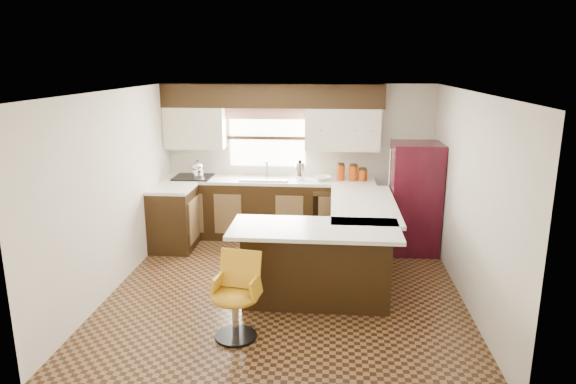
# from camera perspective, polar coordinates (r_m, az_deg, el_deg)

# --- Properties ---
(floor) EXTENTS (4.40, 4.40, 0.00)m
(floor) POSITION_cam_1_polar(r_m,az_deg,el_deg) (6.48, -0.17, -10.58)
(floor) COLOR #49301A
(floor) RESTS_ON ground
(ceiling) EXTENTS (4.40, 4.40, 0.00)m
(ceiling) POSITION_cam_1_polar(r_m,az_deg,el_deg) (5.89, -0.19, 11.13)
(ceiling) COLOR silver
(ceiling) RESTS_ON wall_back
(wall_back) EXTENTS (4.40, 0.00, 4.40)m
(wall_back) POSITION_cam_1_polar(r_m,az_deg,el_deg) (8.21, 1.21, 3.59)
(wall_back) COLOR beige
(wall_back) RESTS_ON floor
(wall_front) EXTENTS (4.40, 0.00, 4.40)m
(wall_front) POSITION_cam_1_polar(r_m,az_deg,el_deg) (3.99, -3.05, -8.17)
(wall_front) COLOR beige
(wall_front) RESTS_ON floor
(wall_left) EXTENTS (0.00, 4.40, 4.40)m
(wall_left) POSITION_cam_1_polar(r_m,az_deg,el_deg) (6.60, -18.66, 0.16)
(wall_left) COLOR beige
(wall_left) RESTS_ON floor
(wall_right) EXTENTS (0.00, 4.40, 4.40)m
(wall_right) POSITION_cam_1_polar(r_m,az_deg,el_deg) (6.25, 19.38, -0.66)
(wall_right) COLOR beige
(wall_right) RESTS_ON floor
(base_cab_back) EXTENTS (3.30, 0.60, 0.90)m
(base_cab_back) POSITION_cam_1_polar(r_m,az_deg,el_deg) (8.14, -2.12, -1.95)
(base_cab_back) COLOR black
(base_cab_back) RESTS_ON floor
(base_cab_left) EXTENTS (0.60, 0.70, 0.90)m
(base_cab_left) POSITION_cam_1_polar(r_m,az_deg,el_deg) (7.81, -12.60, -2.99)
(base_cab_left) COLOR black
(base_cab_left) RESTS_ON floor
(counter_back) EXTENTS (3.30, 0.60, 0.04)m
(counter_back) POSITION_cam_1_polar(r_m,az_deg,el_deg) (8.02, -2.15, 1.30)
(counter_back) COLOR silver
(counter_back) RESTS_ON base_cab_back
(counter_left) EXTENTS (0.60, 0.70, 0.04)m
(counter_left) POSITION_cam_1_polar(r_m,az_deg,el_deg) (7.69, -12.79, 0.38)
(counter_left) COLOR silver
(counter_left) RESTS_ON base_cab_left
(soffit) EXTENTS (3.40, 0.35, 0.36)m
(soffit) POSITION_cam_1_polar(r_m,az_deg,el_deg) (7.95, -1.77, 10.65)
(soffit) COLOR black
(soffit) RESTS_ON wall_back
(upper_cab_left) EXTENTS (0.94, 0.35, 0.64)m
(upper_cab_left) POSITION_cam_1_polar(r_m,az_deg,el_deg) (8.23, -10.27, 7.05)
(upper_cab_left) COLOR beige
(upper_cab_left) RESTS_ON wall_back
(upper_cab_right) EXTENTS (1.14, 0.35, 0.64)m
(upper_cab_right) POSITION_cam_1_polar(r_m,az_deg,el_deg) (7.94, 6.08, 6.95)
(upper_cab_right) COLOR beige
(upper_cab_right) RESTS_ON wall_back
(window_pane) EXTENTS (1.20, 0.02, 0.90)m
(window_pane) POSITION_cam_1_polar(r_m,az_deg,el_deg) (8.18, -2.30, 6.03)
(window_pane) COLOR white
(window_pane) RESTS_ON wall_back
(valance) EXTENTS (1.30, 0.06, 0.18)m
(valance) POSITION_cam_1_polar(r_m,az_deg,el_deg) (8.10, -2.37, 8.72)
(valance) COLOR #D19B93
(valance) RESTS_ON wall_back
(sink) EXTENTS (0.75, 0.45, 0.03)m
(sink) POSITION_cam_1_polar(r_m,az_deg,el_deg) (8.00, -2.53, 1.53)
(sink) COLOR #B2B2B7
(sink) RESTS_ON counter_back
(dishwasher) EXTENTS (0.58, 0.03, 0.78)m
(dishwasher) POSITION_cam_1_polar(r_m,az_deg,el_deg) (7.81, 4.92, -2.84)
(dishwasher) COLOR black
(dishwasher) RESTS_ON floor
(cooktop) EXTENTS (0.58, 0.50, 0.02)m
(cooktop) POSITION_cam_1_polar(r_m,az_deg,el_deg) (8.23, -10.50, 1.64)
(cooktop) COLOR black
(cooktop) RESTS_ON counter_back
(peninsula_long) EXTENTS (0.60, 1.95, 0.90)m
(peninsula_long) POSITION_cam_1_polar(r_m,az_deg,el_deg) (6.88, 7.82, -5.16)
(peninsula_long) COLOR black
(peninsula_long) RESTS_ON floor
(peninsula_return) EXTENTS (1.65, 0.60, 0.90)m
(peninsula_return) POSITION_cam_1_polar(r_m,az_deg,el_deg) (5.96, 3.15, -8.18)
(peninsula_return) COLOR black
(peninsula_return) RESTS_ON floor
(counter_pen_long) EXTENTS (0.84, 1.95, 0.04)m
(counter_pen_long) POSITION_cam_1_polar(r_m,az_deg,el_deg) (6.74, 8.38, -1.38)
(counter_pen_long) COLOR silver
(counter_pen_long) RESTS_ON peninsula_long
(counter_pen_return) EXTENTS (1.89, 0.84, 0.04)m
(counter_pen_return) POSITION_cam_1_polar(r_m,az_deg,el_deg) (5.71, 2.99, -4.13)
(counter_pen_return) COLOR silver
(counter_pen_return) RESTS_ON peninsula_return
(refrigerator) EXTENTS (0.69, 0.66, 1.61)m
(refrigerator) POSITION_cam_1_polar(r_m,az_deg,el_deg) (7.65, 13.88, -0.66)
(refrigerator) COLOR #380914
(refrigerator) RESTS_ON floor
(bar_chair) EXTENTS (0.54, 0.54, 0.88)m
(bar_chair) POSITION_cam_1_polar(r_m,az_deg,el_deg) (5.25, -5.92, -11.62)
(bar_chair) COLOR gold
(bar_chair) RESTS_ON floor
(kettle) EXTENTS (0.19, 0.19, 0.26)m
(kettle) POSITION_cam_1_polar(r_m,az_deg,el_deg) (8.18, -10.01, 2.61)
(kettle) COLOR silver
(kettle) RESTS_ON cooktop
(percolator) EXTENTS (0.14, 0.14, 0.27)m
(percolator) POSITION_cam_1_polar(r_m,az_deg,el_deg) (7.94, 1.33, 2.35)
(percolator) COLOR silver
(percolator) RESTS_ON counter_back
(mixing_bowl) EXTENTS (0.32, 0.32, 0.06)m
(mixing_bowl) POSITION_cam_1_polar(r_m,az_deg,el_deg) (7.95, 3.85, 1.56)
(mixing_bowl) COLOR white
(mixing_bowl) RESTS_ON counter_back
(canister_large) EXTENTS (0.13, 0.13, 0.24)m
(canister_large) POSITION_cam_1_polar(r_m,az_deg,el_deg) (7.95, 5.87, 2.15)
(canister_large) COLOR #9F390A
(canister_large) RESTS_ON counter_back
(canister_med) EXTENTS (0.14, 0.14, 0.23)m
(canister_med) POSITION_cam_1_polar(r_m,az_deg,el_deg) (7.96, 7.26, 2.09)
(canister_med) COLOR #9F390A
(canister_med) RESTS_ON counter_back
(canister_small) EXTENTS (0.14, 0.14, 0.17)m
(canister_small) POSITION_cam_1_polar(r_m,az_deg,el_deg) (7.97, 8.29, 1.86)
(canister_small) COLOR #9F390A
(canister_small) RESTS_ON counter_back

